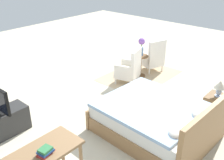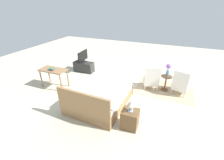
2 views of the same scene
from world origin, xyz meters
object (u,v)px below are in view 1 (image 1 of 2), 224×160
armchair_by_window_left (153,58)px  tv_stand (2,124)px  bed (157,120)px  vanity_desk (42,158)px  side_table (141,63)px  nightstand (216,108)px  book_stack (45,151)px  armchair_by_window_right (130,69)px  flower_vase (142,45)px  table_lamp (220,86)px

armchair_by_window_left → tv_stand: size_ratio=0.96×
bed → vanity_desk: size_ratio=1.99×
side_table → nightstand: (0.72, 2.36, -0.11)m
nightstand → tv_stand: bearing=-41.6°
nightstand → book_stack: 3.50m
armchair_by_window_right → nightstand: bearing=85.3°
bed → book_stack: 2.22m
vanity_desk → book_stack: book_stack is taller
flower_vase → nightstand: 2.54m
armchair_by_window_right → book_stack: size_ratio=3.89×
bed → flower_vase: bearing=-137.6°
armchair_by_window_left → table_lamp: (1.25, 2.32, 0.36)m
vanity_desk → book_stack: (-0.01, 0.08, 0.15)m
tv_stand → book_stack: 1.89m
tv_stand → flower_vase: bearing=174.5°
bed → armchair_by_window_left: size_ratio=2.24×
flower_vase → nightstand: size_ratio=0.90×
side_table → book_stack: (4.05, 1.42, 0.42)m
flower_vase → armchair_by_window_left: bearing=175.8°
table_lamp → tv_stand: (3.07, -2.72, -0.51)m
tv_stand → vanity_desk: vanity_desk is taller
bed → flower_vase: (-1.91, -1.74, 0.59)m
bed → nightstand: (-1.18, 0.62, -0.03)m
armchair_by_window_right → book_stack: 3.80m
book_stack → tv_stand: bearing=-98.1°
vanity_desk → armchair_by_window_right: bearing=-159.7°
bed → table_lamp: 1.41m
armchair_by_window_left → vanity_desk: 4.78m
flower_vase → table_lamp: 2.47m
nightstand → armchair_by_window_left: bearing=-118.4°
side_table → tv_stand: (3.79, -0.37, -0.13)m
armchair_by_window_right → table_lamp: (0.19, 2.32, 0.36)m
flower_vase → armchair_by_window_right: bearing=4.2°
tv_stand → vanity_desk: 1.78m
side_table → book_stack: size_ratio=2.52×
tv_stand → armchair_by_window_right: bearing=172.9°
book_stack → bed: bearing=171.6°
flower_vase → side_table: bearing=0.0°
armchair_by_window_left → armchair_by_window_right: (1.06, 0.00, 0.00)m
bed → nightstand: 1.34m
armchair_by_window_left → armchair_by_window_right: 1.06m
flower_vase → book_stack: (4.05, 1.42, -0.10)m
bed → flower_vase: 2.65m
book_stack → vanity_desk: bearing=-80.7°
flower_vase → vanity_desk: size_ratio=0.46×
side_table → tv_stand: 3.81m
armchair_by_window_right → side_table: size_ratio=1.55×
flower_vase → table_lamp: bearing=73.0°
armchair_by_window_right → side_table: bearing=-175.8°
tv_stand → vanity_desk: (0.27, 1.71, 0.40)m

